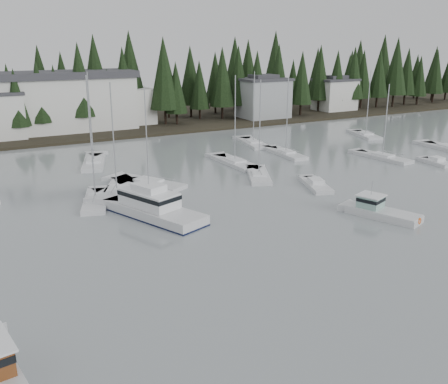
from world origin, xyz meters
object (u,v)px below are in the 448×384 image
object	(u,v)px
house_east_b	(335,94)
sailboat_1	(96,202)
sailboat_11	(286,154)
harbor_inn	(79,101)
runabout_1	(316,186)
sailboat_0	(253,144)
runabout_2	(437,163)
sailboat_3	(382,158)
lobster_boat_teal	(380,212)
sailboat_13	(117,194)
sailboat_2	(365,136)
cabin_cruiser_center	(152,209)
sailboat_8	(149,185)
sailboat_10	(94,164)
house_east_a	(263,97)
sailboat_9	(259,177)
sailboat_12	(235,164)

from	to	relation	value
house_east_b	sailboat_1	distance (m)	82.50
house_east_b	sailboat_11	distance (m)	51.16
harbor_inn	runabout_1	xyz separation A→B (m)	(15.82, -52.19, -5.64)
sailboat_0	runabout_2	world-z (taller)	sailboat_0
sailboat_3	sailboat_11	bearing A→B (deg)	46.07
lobster_boat_teal	sailboat_0	xyz separation A→B (m)	(7.73, 36.63, -0.42)
sailboat_13	sailboat_0	bearing A→B (deg)	-33.16
harbor_inn	sailboat_2	size ratio (longest dim) A/B	2.38
cabin_cruiser_center	sailboat_8	size ratio (longest dim) A/B	1.00
house_east_b	runabout_1	distance (m)	67.39
sailboat_0	sailboat_10	xyz separation A→B (m)	(-27.24, -1.03, 0.00)
sailboat_0	house_east_a	bearing A→B (deg)	-24.35
house_east_a	sailboat_2	size ratio (longest dim) A/B	0.85
sailboat_0	sailboat_9	xyz separation A→B (m)	(-10.51, -18.37, 0.02)
sailboat_2	runabout_1	xyz separation A→B (m)	(-28.72, -21.73, 0.06)
sailboat_0	sailboat_9	size ratio (longest dim) A/B	0.98
lobster_boat_teal	sailboat_8	bearing A→B (deg)	16.80
sailboat_8	sailboat_0	bearing A→B (deg)	-88.01
sailboat_3	sailboat_12	world-z (taller)	sailboat_12
lobster_boat_teal	sailboat_12	size ratio (longest dim) A/B	0.59
house_east_b	sailboat_1	xyz separation A→B (m)	(-70.01, -43.43, -4.31)
sailboat_8	house_east_b	bearing A→B (deg)	-87.36
lobster_boat_teal	sailboat_9	world-z (taller)	sailboat_9
house_east_a	sailboat_0	world-z (taller)	sailboat_0
harbor_inn	sailboat_0	size ratio (longest dim) A/B	2.34
sailboat_9	sailboat_12	xyz separation A→B (m)	(0.94, 7.87, -0.02)
sailboat_10	sailboat_12	size ratio (longest dim) A/B	1.04
sailboat_9	harbor_inn	bearing A→B (deg)	41.12
runabout_1	runabout_2	bearing A→B (deg)	-67.51
house_east_b	harbor_inn	size ratio (longest dim) A/B	0.32
sailboat_13	sailboat_11	bearing A→B (deg)	-48.74
harbor_inn	runabout_1	bearing A→B (deg)	-73.13
sailboat_3	sailboat_8	xyz separation A→B (m)	(-35.57, 3.22, -0.00)
house_east_b	runabout_2	distance (m)	53.97
house_east_a	sailboat_0	distance (m)	28.35
harbor_inn	sailboat_1	size ratio (longest dim) A/B	2.09
sailboat_1	sailboat_3	size ratio (longest dim) A/B	1.23
cabin_cruiser_center	sailboat_11	world-z (taller)	sailboat_11
sailboat_0	sailboat_1	size ratio (longest dim) A/B	0.89
house_east_a	sailboat_2	xyz separation A→B (m)	(5.59, -26.12, -4.83)
sailboat_2	sailboat_10	xyz separation A→B (m)	(-49.22, 2.47, -0.00)
house_east_b	sailboat_1	world-z (taller)	sailboat_1
house_east_b	cabin_cruiser_center	world-z (taller)	house_east_b
house_east_b	sailboat_2	size ratio (longest dim) A/B	0.77
sailboat_11	house_east_a	bearing A→B (deg)	-22.83
house_east_b	runabout_1	world-z (taller)	house_east_b
sailboat_1	sailboat_3	xyz separation A→B (m)	(43.06, 0.74, -0.03)
cabin_cruiser_center	sailboat_12	bearing A→B (deg)	-71.39
house_east_a	sailboat_10	distance (m)	49.87
sailboat_1	sailboat_10	bearing A→B (deg)	4.69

